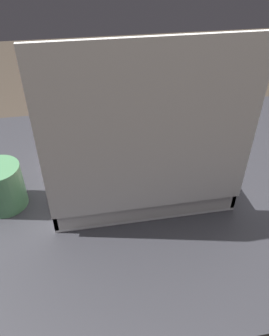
{
  "coord_description": "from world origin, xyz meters",
  "views": [
    {
      "loc": [
        0.14,
        0.58,
        1.25
      ],
      "look_at": [
        0.03,
        -0.03,
        0.78
      ],
      "focal_mm": 35.0,
      "sensor_mm": 36.0,
      "label": 1
    }
  ],
  "objects": [
    {
      "name": "coffee_mug",
      "position": [
        0.32,
        0.02,
        0.81
      ],
      "size": [
        0.09,
        0.09,
        0.1
      ],
      "color": "#4C8456",
      "rests_on": "dining_table"
    },
    {
      "name": "donut_box",
      "position": [
        0.04,
        0.01,
        0.82
      ],
      "size": [
        0.37,
        0.32,
        0.36
      ],
      "color": "white",
      "rests_on": "dining_table"
    },
    {
      "name": "dining_table",
      "position": [
        0.0,
        0.0,
        0.64
      ],
      "size": [
        1.08,
        0.76,
        0.76
      ],
      "color": "#2D2D33",
      "rests_on": "ground_plane"
    }
  ]
}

